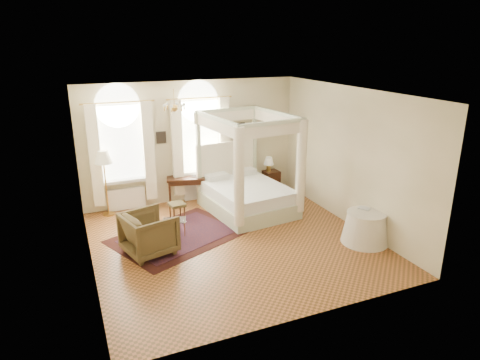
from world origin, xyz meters
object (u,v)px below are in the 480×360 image
(writing_desk, at_px, (186,181))
(nightstand, at_px, (271,181))
(stool, at_px, (177,206))
(canopy_bed, at_px, (248,190))
(coffee_table, at_px, (174,221))
(floor_lamp, at_px, (103,160))
(side_table, at_px, (365,228))
(armchair, at_px, (149,233))

(writing_desk, bearing_deg, nightstand, 0.00)
(stool, bearing_deg, writing_desk, 61.78)
(canopy_bed, relative_size, coffee_table, 4.18)
(canopy_bed, distance_m, nightstand, 1.76)
(stool, xyz_separation_m, coffee_table, (-0.30, -0.86, -0.02))
(stool, height_order, floor_lamp, floor_lamp)
(side_table, bearing_deg, stool, 140.53)
(armchair, bearing_deg, canopy_bed, -80.15)
(canopy_bed, bearing_deg, coffee_table, -163.26)
(coffee_table, xyz_separation_m, floor_lamp, (-1.28, 1.82, 1.13))
(armchair, xyz_separation_m, coffee_table, (0.71, 0.69, -0.12))
(nightstand, relative_size, side_table, 0.60)
(canopy_bed, relative_size, nightstand, 4.16)
(armchair, bearing_deg, writing_desk, -46.38)
(coffee_table, bearing_deg, nightstand, 28.04)
(armchair, relative_size, side_table, 0.96)
(nightstand, distance_m, writing_desk, 2.63)
(canopy_bed, xyz_separation_m, stool, (-1.84, 0.22, -0.23))
(writing_desk, bearing_deg, floor_lamp, 180.00)
(canopy_bed, distance_m, writing_desk, 1.78)
(stool, bearing_deg, armchair, -122.98)
(canopy_bed, distance_m, armchair, 3.14)
(floor_lamp, bearing_deg, canopy_bed, -19.06)
(nightstand, height_order, side_table, side_table)
(writing_desk, bearing_deg, stool, -118.22)
(canopy_bed, height_order, floor_lamp, canopy_bed)
(writing_desk, xyz_separation_m, coffee_table, (-0.81, -1.82, -0.32))
(stool, xyz_separation_m, side_table, (3.52, -2.90, -0.00))
(nightstand, relative_size, floor_lamp, 0.37)
(nightstand, bearing_deg, side_table, -84.20)
(side_table, bearing_deg, nightstand, 95.80)
(stool, xyz_separation_m, armchair, (-1.00, -1.55, 0.10))
(canopy_bed, height_order, coffee_table, canopy_bed)
(nightstand, relative_size, writing_desk, 0.56)
(side_table, bearing_deg, canopy_bed, 122.02)
(canopy_bed, xyz_separation_m, floor_lamp, (-3.41, 1.18, 0.87))
(armchair, bearing_deg, side_table, -121.78)
(floor_lamp, bearing_deg, armchair, -77.27)
(armchair, distance_m, coffee_table, 0.99)
(nightstand, distance_m, side_table, 3.88)
(nightstand, height_order, armchair, armchair)
(canopy_bed, bearing_deg, nightstand, 42.58)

